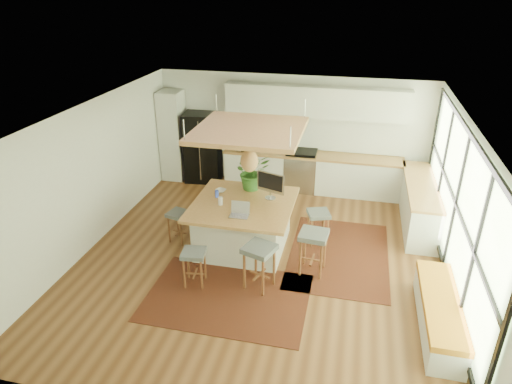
% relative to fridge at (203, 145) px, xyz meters
% --- Properties ---
extents(floor, '(7.00, 7.00, 0.00)m').
position_rel_fridge_xyz_m(floor, '(2.19, -3.20, -0.93)').
color(floor, '#573119').
rests_on(floor, ground).
extents(ceiling, '(7.00, 7.00, 0.00)m').
position_rel_fridge_xyz_m(ceiling, '(2.19, -3.20, 1.78)').
color(ceiling, white).
rests_on(ceiling, ground).
extents(wall_back, '(6.50, 0.00, 6.50)m').
position_rel_fridge_xyz_m(wall_back, '(2.19, 0.30, 0.42)').
color(wall_back, silver).
rests_on(wall_back, ground).
extents(wall_front, '(6.50, 0.00, 6.50)m').
position_rel_fridge_xyz_m(wall_front, '(2.19, -6.70, 0.42)').
color(wall_front, silver).
rests_on(wall_front, ground).
extents(wall_left, '(0.00, 7.00, 7.00)m').
position_rel_fridge_xyz_m(wall_left, '(-1.06, -3.20, 0.42)').
color(wall_left, silver).
rests_on(wall_left, ground).
extents(wall_right, '(0.00, 7.00, 7.00)m').
position_rel_fridge_xyz_m(wall_right, '(5.44, -3.20, 0.42)').
color(wall_right, silver).
rests_on(wall_right, ground).
extents(window_wall, '(0.10, 6.20, 2.60)m').
position_rel_fridge_xyz_m(window_wall, '(5.41, -3.20, 0.47)').
color(window_wall, black).
rests_on(window_wall, wall_right).
extents(pantry, '(0.55, 0.60, 2.25)m').
position_rel_fridge_xyz_m(pantry, '(-0.76, -0.02, 0.20)').
color(pantry, silver).
rests_on(pantry, floor).
extents(back_counter_base, '(4.20, 0.60, 0.88)m').
position_rel_fridge_xyz_m(back_counter_base, '(2.74, -0.02, -0.49)').
color(back_counter_base, silver).
rests_on(back_counter_base, floor).
extents(back_counter_top, '(4.24, 0.64, 0.05)m').
position_rel_fridge_xyz_m(back_counter_top, '(2.74, -0.02, -0.03)').
color(back_counter_top, '#9B6837').
rests_on(back_counter_top, back_counter_base).
extents(backsplash, '(4.20, 0.02, 0.80)m').
position_rel_fridge_xyz_m(backsplash, '(2.74, 0.28, 0.43)').
color(backsplash, white).
rests_on(backsplash, wall_back).
extents(upper_cabinets, '(4.20, 0.34, 0.70)m').
position_rel_fridge_xyz_m(upper_cabinets, '(2.74, 0.12, 1.22)').
color(upper_cabinets, silver).
rests_on(upper_cabinets, wall_back).
extents(range, '(0.76, 0.62, 1.00)m').
position_rel_fridge_xyz_m(range, '(2.49, -0.02, -0.43)').
color(range, '#A5A5AA').
rests_on(range, floor).
extents(right_counter_base, '(0.60, 2.50, 0.88)m').
position_rel_fridge_xyz_m(right_counter_base, '(5.12, -1.20, -0.49)').
color(right_counter_base, silver).
rests_on(right_counter_base, floor).
extents(right_counter_top, '(0.64, 2.54, 0.05)m').
position_rel_fridge_xyz_m(right_counter_top, '(5.12, -1.20, -0.03)').
color(right_counter_top, '#9B6837').
rests_on(right_counter_top, right_counter_base).
extents(window_bench, '(0.52, 2.00, 0.50)m').
position_rel_fridge_xyz_m(window_bench, '(5.14, -4.40, -0.68)').
color(window_bench, silver).
rests_on(window_bench, floor).
extents(ceiling_panel, '(1.86, 1.86, 0.80)m').
position_rel_fridge_xyz_m(ceiling_panel, '(1.89, -2.80, 1.12)').
color(ceiling_panel, '#9B6837').
rests_on(ceiling_panel, ceiling).
extents(rug_near, '(2.60, 1.80, 0.01)m').
position_rel_fridge_xyz_m(rug_near, '(1.91, -4.44, -0.92)').
color(rug_near, black).
rests_on(rug_near, floor).
extents(rug_right, '(1.80, 2.60, 0.01)m').
position_rel_fridge_xyz_m(rug_right, '(3.60, -2.78, -0.92)').
color(rug_right, black).
rests_on(rug_right, floor).
extents(fridge, '(0.93, 0.76, 1.74)m').
position_rel_fridge_xyz_m(fridge, '(0.00, 0.00, 0.00)').
color(fridge, black).
rests_on(fridge, floor).
extents(island, '(1.85, 1.85, 0.93)m').
position_rel_fridge_xyz_m(island, '(1.78, -2.87, -0.46)').
color(island, '#9B6837').
rests_on(island, floor).
extents(stool_near_left, '(0.43, 0.43, 0.64)m').
position_rel_fridge_xyz_m(stool_near_left, '(1.28, -4.21, -0.57)').
color(stool_near_left, '#494F51').
rests_on(stool_near_left, floor).
extents(stool_near_right, '(0.60, 0.60, 0.79)m').
position_rel_fridge_xyz_m(stool_near_right, '(2.35, -4.05, -0.57)').
color(stool_near_right, '#494F51').
rests_on(stool_near_right, floor).
extents(stool_right_front, '(0.51, 0.51, 0.79)m').
position_rel_fridge_xyz_m(stool_right_front, '(3.16, -3.42, -0.57)').
color(stool_right_front, '#494F51').
rests_on(stool_right_front, floor).
extents(stool_right_back, '(0.51, 0.51, 0.67)m').
position_rel_fridge_xyz_m(stool_right_back, '(3.15, -2.42, -0.57)').
color(stool_right_back, '#494F51').
rests_on(stool_right_back, floor).
extents(stool_left_side, '(0.45, 0.45, 0.63)m').
position_rel_fridge_xyz_m(stool_left_side, '(0.51, -2.96, -0.57)').
color(stool_left_side, '#494F51').
rests_on(stool_left_side, floor).
extents(laptop, '(0.34, 0.36, 0.25)m').
position_rel_fridge_xyz_m(laptop, '(1.84, -3.38, 0.12)').
color(laptop, '#A5A5AA').
rests_on(laptop, island).
extents(monitor, '(0.61, 0.39, 0.54)m').
position_rel_fridge_xyz_m(monitor, '(2.23, -2.57, 0.26)').
color(monitor, '#A5A5AA').
rests_on(monitor, island).
extents(microwave, '(0.58, 0.36, 0.37)m').
position_rel_fridge_xyz_m(microwave, '(1.15, -0.05, 0.18)').
color(microwave, '#A5A5AA').
rests_on(microwave, back_counter_top).
extents(island_plant, '(0.95, 0.97, 0.57)m').
position_rel_fridge_xyz_m(island_plant, '(1.80, -2.21, 0.29)').
color(island_plant, '#1E4C19').
rests_on(island_plant, island).
extents(island_bowl, '(0.25, 0.25, 0.05)m').
position_rel_fridge_xyz_m(island_bowl, '(1.23, -2.50, 0.03)').
color(island_bowl, white).
rests_on(island_bowl, island).
extents(island_bottle_0, '(0.07, 0.07, 0.19)m').
position_rel_fridge_xyz_m(island_bottle_0, '(1.23, -2.77, 0.10)').
color(island_bottle_0, blue).
rests_on(island_bottle_0, island).
extents(island_bottle_1, '(0.07, 0.07, 0.19)m').
position_rel_fridge_xyz_m(island_bottle_1, '(1.38, -3.02, 0.10)').
color(island_bottle_1, silver).
rests_on(island_bottle_1, island).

